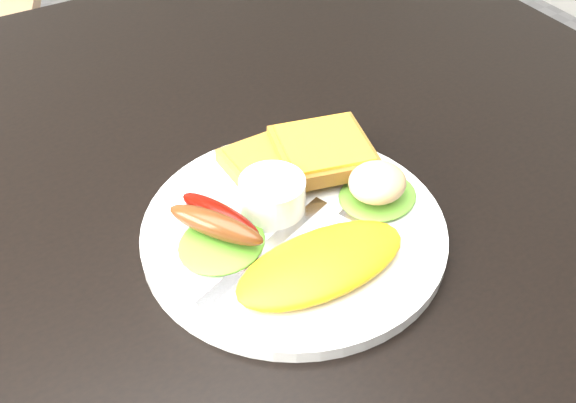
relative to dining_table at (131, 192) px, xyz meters
The scene contains 12 objects.
dining_table is the anchor object (origin of this frame).
plate 0.18m from the dining_table, 57.17° to the right, with size 0.26×0.26×0.01m, color white.
lettuce_left 0.15m from the dining_table, 77.12° to the right, with size 0.08×0.07×0.01m, color #2E8B20.
lettuce_right 0.24m from the dining_table, 41.57° to the right, with size 0.07×0.07×0.01m, color #468E2F.
omelette 0.23m from the dining_table, 66.99° to the right, with size 0.15×0.07×0.02m, color yellow.
sausage_a 0.15m from the dining_table, 76.98° to the right, with size 0.02×0.09×0.02m, color brown.
sausage_b 0.14m from the dining_table, 72.80° to the right, with size 0.02×0.08×0.02m, color #590707.
ramekin 0.16m from the dining_table, 54.09° to the right, with size 0.06×0.06×0.03m, color white.
toast_a 0.15m from the dining_table, 32.62° to the right, with size 0.08×0.08×0.01m, color olive.
toast_b 0.19m from the dining_table, 30.60° to the right, with size 0.09×0.09×0.01m, color #915B21.
potato_salad 0.24m from the dining_table, 42.82° to the right, with size 0.05×0.05×0.03m, color beige.
fork 0.18m from the dining_table, 70.00° to the right, with size 0.16×0.01×0.00m, color #ADAFB7.
Camera 1 is at (-0.12, -0.51, 1.16)m, focal length 42.00 mm.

